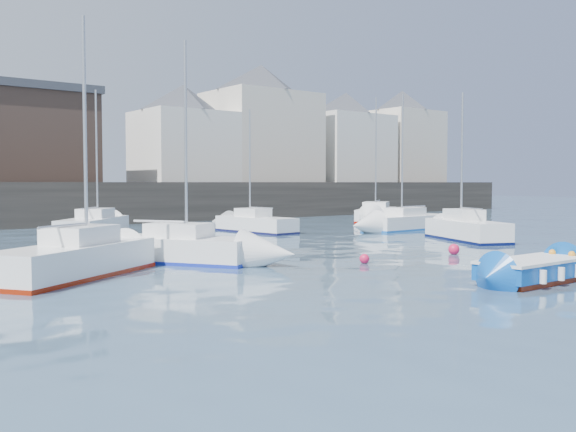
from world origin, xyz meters
TOP-DOWN VIEW (x-y plane):
  - water at (0.00, 0.00)m, footprint 220.00×220.00m
  - quay_wall at (0.00, 35.00)m, footprint 90.00×5.00m
  - land_strip at (0.00, 53.00)m, footprint 90.00×32.00m
  - bldg_east_a at (20.00, 42.00)m, footprint 13.36×13.36m
  - bldg_east_b at (31.00, 41.50)m, footprint 11.88×11.88m
  - bldg_east_c at (40.00, 41.50)m, footprint 11.14×11.14m
  - bldg_east_d at (11.00, 41.50)m, footprint 11.14×11.14m
  - blue_dinghy at (0.01, 0.23)m, footprint 3.80×1.99m
  - sailboat_a at (-10.25, 9.70)m, footprint 6.40×5.21m
  - sailboat_b at (-6.03, 11.27)m, footprint 5.08×6.45m
  - sailboat_c at (10.07, 10.05)m, footprint 4.03×6.02m
  - sailboat_d at (13.39, 16.93)m, footprint 6.71×2.49m
  - sailboat_f at (4.70, 21.20)m, footprint 2.38×5.81m
  - sailboat_g at (18.86, 24.98)m, footprint 7.38×6.41m
  - sailboat_h at (-3.62, 25.40)m, footprint 5.84×6.16m
  - buoy_near at (-0.63, 6.61)m, footprint 0.36×0.36m
  - buoy_mid at (4.36, 6.42)m, footprint 0.46×0.46m
  - buoy_far at (-2.16, 15.78)m, footprint 0.40×0.40m

SIDE VIEW (x-z plane):
  - water at x=0.00m, z-range 0.00..0.00m
  - buoy_near at x=-0.63m, z-range -0.18..0.18m
  - buoy_mid at x=4.36m, z-range -0.23..0.23m
  - buoy_far at x=-2.16m, z-range -0.20..0.20m
  - blue_dinghy at x=0.01m, z-range 0.04..0.76m
  - sailboat_d at x=13.39m, z-range -3.70..4.72m
  - sailboat_f at x=4.70m, z-range -3.16..4.19m
  - sailboat_b at x=-6.03m, z-range -3.55..4.61m
  - sailboat_g at x=18.86m, z-range -4.18..5.26m
  - sailboat_h at x=-3.62m, z-range -3.60..4.68m
  - sailboat_a at x=-10.25m, z-range -3.54..4.70m
  - sailboat_c at x=10.07m, z-range -3.22..4.38m
  - land_strip at x=0.00m, z-range 0.00..2.80m
  - quay_wall at x=0.00m, z-range 0.00..3.00m
  - bldg_east_d at x=11.00m, z-range 2.89..11.84m
  - bldg_east_b at x=31.00m, z-range 2.89..12.84m
  - bldg_east_c at x=40.00m, z-range 2.90..13.85m
  - bldg_east_a at x=20.00m, z-range 2.91..14.71m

